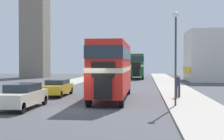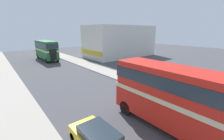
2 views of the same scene
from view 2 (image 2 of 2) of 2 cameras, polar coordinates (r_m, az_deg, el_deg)
name	(u,v)px [view 2 (image 2 of 2)]	position (r m, az deg, el deg)	size (l,w,h in m)	color
double_decker_bus	(187,99)	(10.09, 26.59, -9.71)	(2.39, 10.30, 4.26)	red
bus_distant	(46,49)	(36.86, -23.79, 7.42)	(2.51, 9.29, 4.30)	#1E602D
pedestrian_walking	(200,94)	(15.34, 30.65, -7.76)	(0.36, 0.36, 1.77)	#282833
shop_building_block	(120,41)	(39.52, 3.00, 10.92)	(17.66, 9.09, 7.71)	silver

